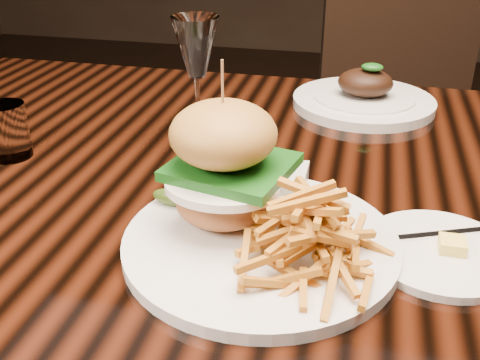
% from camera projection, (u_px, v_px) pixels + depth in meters
% --- Properties ---
extents(dining_table, '(1.60, 0.90, 0.75)m').
position_uv_depth(dining_table, '(306.00, 218.00, 0.85)').
color(dining_table, black).
rests_on(dining_table, ground).
extents(burger_plate, '(0.32, 0.32, 0.21)m').
position_uv_depth(burger_plate, '(258.00, 204.00, 0.63)').
color(burger_plate, silver).
rests_on(burger_plate, dining_table).
extents(side_saucer, '(0.17, 0.17, 0.02)m').
position_uv_depth(side_saucer, '(440.00, 252.00, 0.63)').
color(side_saucer, silver).
rests_on(side_saucer, dining_table).
extents(ramekin, '(0.09, 0.09, 0.03)m').
position_uv_depth(ramekin, '(279.00, 181.00, 0.76)').
color(ramekin, silver).
rests_on(ramekin, dining_table).
extents(wine_glass, '(0.07, 0.07, 0.20)m').
position_uv_depth(wine_glass, '(196.00, 51.00, 0.86)').
color(wine_glass, white).
rests_on(wine_glass, dining_table).
extents(water_tumbler, '(0.06, 0.06, 0.08)m').
position_uv_depth(water_tumbler, '(7.00, 131.00, 0.85)').
color(water_tumbler, white).
rests_on(water_tumbler, dining_table).
extents(far_dish, '(0.26, 0.26, 0.09)m').
position_uv_depth(far_dish, '(364.00, 98.00, 1.06)').
color(far_dish, silver).
rests_on(far_dish, dining_table).
extents(chair_far, '(0.55, 0.55, 0.95)m').
position_uv_depth(chair_far, '(401.00, 109.00, 1.65)').
color(chair_far, black).
rests_on(chair_far, ground).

